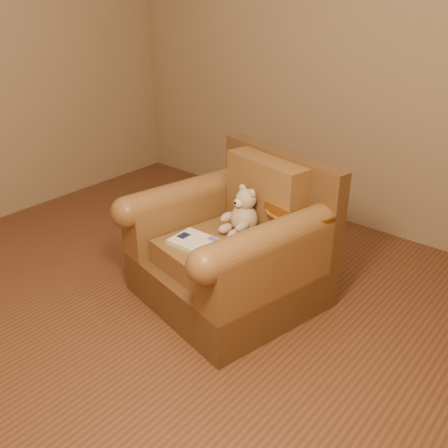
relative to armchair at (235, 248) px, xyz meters
The scene contains 6 objects.
floor 0.69m from the armchair, 115.61° to the right, with size 4.00×4.00×0.00m, color brown.
room 1.50m from the armchair, 115.61° to the right, with size 4.02×4.02×2.71m.
armchair is the anchor object (origin of this frame).
teddy_bear 0.21m from the armchair, 94.58° to the left, with size 0.21×0.25×0.30m.
guidebook 0.26m from the armchair, 110.95° to the right, with size 0.36×0.22×0.03m.
side_table 0.40m from the armchair, 37.04° to the left, with size 0.46×0.46×0.64m.
Camera 1 is at (1.93, -1.57, 1.84)m, focal length 40.00 mm.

